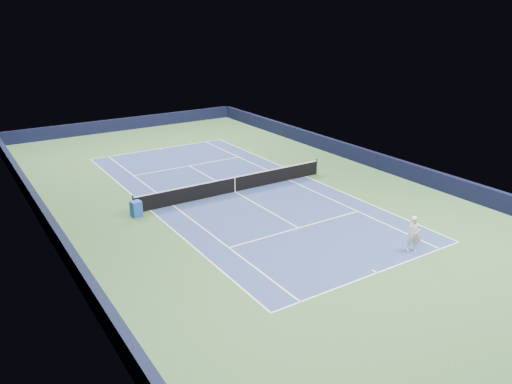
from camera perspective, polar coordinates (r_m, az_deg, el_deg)
ground at (r=30.57m, az=-2.43°, el=0.02°), size 40.00×40.00×0.00m
wall_far at (r=47.94m, az=-14.70°, el=7.54°), size 22.00×0.35×1.10m
wall_right at (r=36.80m, az=12.26°, el=3.99°), size 0.35×40.00×1.10m
wall_left at (r=26.97m, az=-22.69°, el=-3.21°), size 0.35×40.00×1.10m
court_surface at (r=30.57m, az=-2.43°, el=0.02°), size 10.97×23.77×0.01m
baseline_far at (r=40.80m, az=-10.99°, el=4.88°), size 10.97×0.08×0.00m
baseline_near at (r=22.07m, az=13.69°, el=-8.96°), size 10.97×0.08×0.00m
sideline_doubles_right at (r=33.52m, az=5.67°, el=1.79°), size 0.08×23.77×0.00m
sideline_doubles_left at (r=28.39m, az=-12.00°, el=-2.05°), size 0.08×23.77×0.00m
sideline_singles_right at (r=32.72m, az=3.79°, el=1.38°), size 0.08×23.77×0.00m
sideline_singles_left at (r=28.85m, az=-9.48°, el=-1.50°), size 0.08×23.77×0.00m
service_line_far at (r=35.95m, az=-7.63°, el=2.99°), size 8.23×0.08×0.00m
service_line_near at (r=25.66m, az=4.89°, el=-4.12°), size 8.23×0.08×0.00m
center_service_line at (r=30.57m, az=-2.43°, el=0.03°), size 0.08×12.80×0.00m
center_mark_far at (r=40.66m, az=-10.90°, el=4.84°), size 0.08×0.30×0.00m
center_mark_near at (r=22.16m, az=13.41°, el=-8.81°), size 0.08×0.30×0.00m
tennis_net at (r=30.40m, az=-2.44°, el=0.91°), size 12.90×0.10×1.07m
sponsor_cube at (r=27.61m, az=-13.52°, el=-1.87°), size 0.60×0.55×0.86m
tennis_player at (r=23.99m, az=17.57°, el=-4.61°), size 0.84×1.34×1.95m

